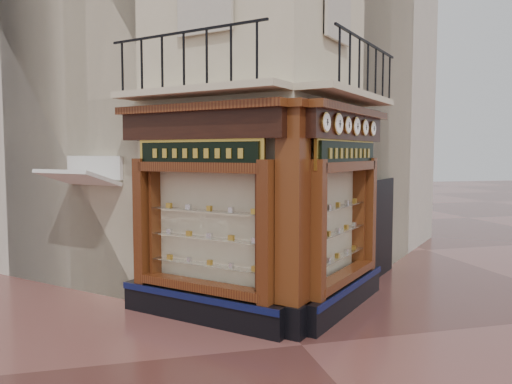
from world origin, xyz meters
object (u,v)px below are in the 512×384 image
object	(u,v)px
signboard_left	(198,153)
signboard_right	(348,153)
clock_e	(365,128)
clock_a	(326,122)
corner_pilaster	(293,222)
clock_f	(373,129)
clock_d	(356,126)
awning	(81,300)
clock_b	(338,124)
clock_c	(347,125)

from	to	relation	value
signboard_left	signboard_right	bearing A→B (deg)	-135.00
clock_e	clock_a	bearing A→B (deg)	-180.00
corner_pilaster	clock_f	world-z (taller)	corner_pilaster
corner_pilaster	clock_d	size ratio (longest dim) A/B	10.95
clock_f	awning	bearing A→B (deg)	123.31
corner_pilaster	clock_b	size ratio (longest dim) A/B	10.18
corner_pilaster	clock_f	bearing A→B (deg)	-8.39
corner_pilaster	signboard_right	bearing A→B (deg)	-10.25
clock_e	signboard_right	distance (m)	0.83
clock_c	clock_f	world-z (taller)	clock_c
clock_a	clock_f	bearing A→B (deg)	0.00
corner_pilaster	clock_c	bearing A→B (deg)	-17.06
corner_pilaster	signboard_right	world-z (taller)	corner_pilaster
signboard_left	clock_c	bearing A→B (deg)	-141.89
clock_c	clock_f	xyz separation A→B (m)	(1.06, 1.06, 0.00)
clock_b	clock_e	distance (m)	1.46
clock_d	signboard_left	xyz separation A→B (m)	(-3.08, -0.00, -0.52)
clock_c	clock_d	world-z (taller)	clock_d
clock_e	clock_f	world-z (taller)	clock_e
clock_a	clock_c	bearing A→B (deg)	-0.00
signboard_left	signboard_right	xyz separation A→B (m)	(2.92, 0.00, 0.00)
clock_c	clock_d	bearing A→B (deg)	0.00
clock_c	clock_f	distance (m)	1.50
clock_b	clock_c	world-z (taller)	clock_b
clock_e	clock_c	bearing A→B (deg)	-180.00
signboard_right	clock_e	bearing A→B (deg)	-9.86
clock_c	signboard_right	distance (m)	0.64
signboard_left	clock_d	bearing A→B (deg)	-134.92
clock_a	clock_c	size ratio (longest dim) A/B	1.07
awning	clock_a	bearing A→B (deg)	-170.59
clock_d	clock_b	bearing A→B (deg)	-180.00
clock_e	signboard_left	bearing A→B (deg)	141.14
corner_pilaster	clock_b	distance (m)	1.96
clock_b	signboard_left	distance (m)	2.56
awning	signboard_left	world-z (taller)	signboard_left
clock_d	clock_f	size ratio (longest dim) A/B	1.16
clock_a	signboard_right	xyz separation A→B (m)	(0.91, 1.06, -0.52)
awning	clock_c	bearing A→B (deg)	-159.90
clock_c	awning	size ratio (longest dim) A/B	0.20
corner_pilaster	signboard_right	size ratio (longest dim) A/B	1.82
clock_a	clock_b	xyz separation A→B (m)	(0.40, 0.40, -0.00)
clock_b	clock_d	size ratio (longest dim) A/B	1.07
clock_a	clock_c	xyz separation A→B (m)	(0.73, 0.73, 0.00)
clock_f	signboard_left	size ratio (longest dim) A/B	0.16
signboard_left	signboard_right	size ratio (longest dim) A/B	0.91
clock_f	awning	size ratio (longest dim) A/B	0.19
corner_pilaster	clock_d	distance (m)	2.54
corner_pilaster	clock_f	size ratio (longest dim) A/B	12.66
clock_d	clock_f	bearing A→B (deg)	-0.00
clock_a	clock_f	size ratio (longest dim) A/B	1.08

